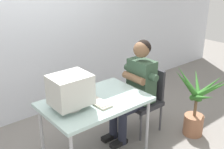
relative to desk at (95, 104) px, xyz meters
name	(u,v)px	position (x,y,z in m)	size (l,w,h in m)	color
wall_back	(54,13)	(0.30, 1.40, 0.82)	(8.00, 0.10, 3.00)	silver
desk	(95,104)	(0.00, 0.00, 0.00)	(1.19, 0.78, 0.73)	#B7B7BC
crt_monitor	(71,90)	(-0.30, 0.01, 0.27)	(0.42, 0.33, 0.38)	silver
keyboard	(94,100)	(-0.02, -0.02, 0.07)	(0.15, 0.48, 0.03)	beige
office_chair	(145,97)	(0.87, 0.04, -0.20)	(0.44, 0.44, 0.87)	#4C4C51
person_seated	(136,86)	(0.69, 0.04, 0.02)	(0.69, 0.55, 1.29)	#334C38
potted_plant	(197,104)	(1.28, -0.50, -0.23)	(0.77, 0.73, 0.95)	#9E6647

